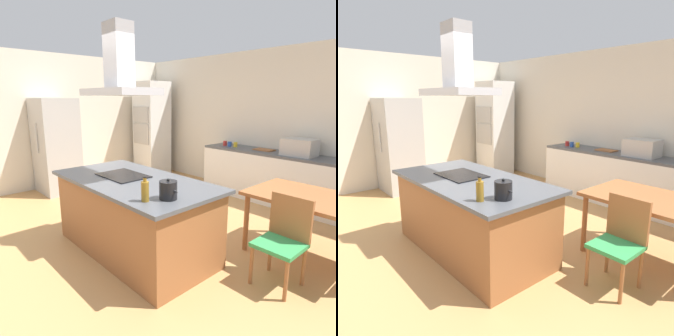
{
  "view_description": "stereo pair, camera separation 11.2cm",
  "coord_description": "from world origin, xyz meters",
  "views": [
    {
      "loc": [
        2.76,
        -1.96,
        1.82
      ],
      "look_at": [
        0.16,
        0.4,
        1.0
      ],
      "focal_mm": 32.0,
      "sensor_mm": 36.0,
      "label": 1
    },
    {
      "loc": [
        2.83,
        -1.87,
        1.82
      ],
      "look_at": [
        0.16,
        0.4,
        1.0
      ],
      "focal_mm": 32.0,
      "sensor_mm": 36.0,
      "label": 2
    }
  ],
  "objects": [
    {
      "name": "coffee_mug_blue",
      "position": [
        -0.72,
        2.83,
        0.95
      ],
      "size": [
        0.08,
        0.08,
        0.09
      ],
      "primitive_type": "cylinder",
      "color": "#2D56B2",
      "rests_on": "back_counter"
    },
    {
      "name": "back_counter",
      "position": [
        0.24,
        2.88,
        0.45
      ],
      "size": [
        2.76,
        0.62,
        0.9
      ],
      "color": "silver",
      "rests_on": "ground"
    },
    {
      "name": "olive_oil_bottle",
      "position": [
        0.7,
        -0.37,
        1.0
      ],
      "size": [
        0.07,
        0.07,
        0.24
      ],
      "color": "olive",
      "rests_on": "kitchen_island"
    },
    {
      "name": "tea_kettle",
      "position": [
        0.79,
        -0.17,
        0.99
      ],
      "size": [
        0.22,
        0.17,
        0.2
      ],
      "color": "black",
      "rests_on": "kitchen_island"
    },
    {
      "name": "ground",
      "position": [
        0.0,
        1.5,
        0.0
      ],
      "size": [
        16.0,
        16.0,
        0.0
      ],
      "primitive_type": "plane",
      "color": "tan"
    },
    {
      "name": "coffee_mug_red",
      "position": [
        -0.85,
        2.86,
        0.95
      ],
      "size": [
        0.08,
        0.08,
        0.09
      ],
      "primitive_type": "cylinder",
      "color": "red",
      "rests_on": "back_counter"
    },
    {
      "name": "wall_back",
      "position": [
        0.0,
        3.25,
        1.35
      ],
      "size": [
        7.2,
        0.1,
        2.7
      ],
      "primitive_type": "cube",
      "color": "beige",
      "rests_on": "ground"
    },
    {
      "name": "countertop_microwave",
      "position": [
        0.63,
        2.88,
        1.04
      ],
      "size": [
        0.5,
        0.38,
        0.28
      ],
      "primitive_type": "cube",
      "color": "#B2AFAA",
      "rests_on": "back_counter"
    },
    {
      "name": "coffee_mug_yellow",
      "position": [
        -0.61,
        2.87,
        0.95
      ],
      "size": [
        0.08,
        0.08,
        0.09
      ],
      "primitive_type": "cylinder",
      "color": "gold",
      "rests_on": "back_counter"
    },
    {
      "name": "cutting_board",
      "position": [
        -0.03,
        2.93,
        0.91
      ],
      "size": [
        0.34,
        0.24,
        0.02
      ],
      "primitive_type": "cube",
      "color": "#995B33",
      "rests_on": "back_counter"
    },
    {
      "name": "kitchen_island",
      "position": [
        0.0,
        0.0,
        0.45
      ],
      "size": [
        2.1,
        1.08,
        0.9
      ],
      "color": "#995B33",
      "rests_on": "ground"
    },
    {
      "name": "dining_table",
      "position": [
        1.52,
        1.38,
        0.67
      ],
      "size": [
        1.4,
        0.9,
        0.75
      ],
      "color": "#995B33",
      "rests_on": "ground"
    },
    {
      "name": "cooktop",
      "position": [
        -0.21,
        0.0,
        0.91
      ],
      "size": [
        0.6,
        0.44,
        0.01
      ],
      "primitive_type": "cube",
      "color": "black",
      "rests_on": "kitchen_island"
    },
    {
      "name": "wall_left",
      "position": [
        -3.45,
        1.0,
        1.35
      ],
      "size": [
        0.1,
        8.8,
        2.7
      ],
      "primitive_type": "cube",
      "color": "beige",
      "rests_on": "ground"
    },
    {
      "name": "wall_oven_stack",
      "position": [
        -2.9,
        2.65,
        1.1
      ],
      "size": [
        0.7,
        0.66,
        2.2
      ],
      "color": "silver",
      "rests_on": "ground"
    },
    {
      "name": "refrigerator",
      "position": [
        -2.98,
        0.31,
        0.91
      ],
      "size": [
        0.8,
        0.73,
        1.82
      ],
      "color": "#B2AFAA",
      "rests_on": "ground"
    },
    {
      "name": "range_hood",
      "position": [
        -0.21,
        0.0,
        2.1
      ],
      "size": [
        0.9,
        0.55,
        0.78
      ],
      "color": "#ADADB2"
    },
    {
      "name": "chair_facing_island",
      "position": [
        1.52,
        0.71,
        0.51
      ],
      "size": [
        0.42,
        0.42,
        0.89
      ],
      "color": "#33934C",
      "rests_on": "ground"
    }
  ]
}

